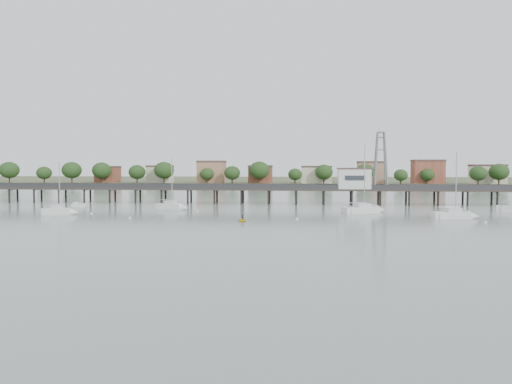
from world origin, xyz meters
TOP-DOWN VIEW (x-y plane):
  - ground_plane at (0.00, 0.00)m, footprint 500.00×500.00m
  - pier at (0.00, 60.00)m, footprint 150.00×5.00m
  - pier_building at (25.00, 60.00)m, footprint 8.40×5.40m
  - lattice_tower at (31.50, 60.00)m, footprint 3.20×3.20m
  - sailboat_d at (41.31, 27.61)m, footprint 8.13×3.42m
  - sailboat_c at (25.99, 37.99)m, footprint 9.43×6.87m
  - sailboat_b at (-16.22, 40.96)m, footprint 7.48×4.00m
  - sailboat_a at (-35.62, 27.61)m, footprint 6.71×2.70m
  - white_tender at (-41.26, 46.58)m, footprint 3.49×1.80m
  - yellow_dinghy at (1.80, 19.27)m, footprint 2.14×0.99m
  - dinghy_occupant at (1.80, 19.27)m, footprint 0.46×1.10m
  - mooring_buoys at (3.32, 29.64)m, footprint 74.89×22.45m
  - far_shore at (0.36, 239.58)m, footprint 500.00×170.00m

SIDE VIEW (x-z plane):
  - ground_plane at x=0.00m, z-range 0.00..0.00m
  - yellow_dinghy at x=1.80m, z-range -1.44..1.44m
  - dinghy_occupant at x=1.80m, z-range -0.13..0.13m
  - mooring_buoys at x=3.32m, z-range -0.12..0.28m
  - white_tender at x=-41.26m, z-range -0.25..1.05m
  - sailboat_c at x=25.99m, z-range -6.98..8.25m
  - sailboat_d at x=41.31m, z-range -5.88..7.17m
  - sailboat_b at x=-16.22m, z-range -5.34..6.63m
  - sailboat_a at x=-35.62m, z-range -4.82..6.13m
  - far_shore at x=0.36m, z-range -4.25..6.15m
  - pier at x=0.00m, z-range 1.04..6.54m
  - pier_building at x=25.00m, z-range 4.02..9.32m
  - lattice_tower at x=31.50m, z-range 3.35..18.85m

